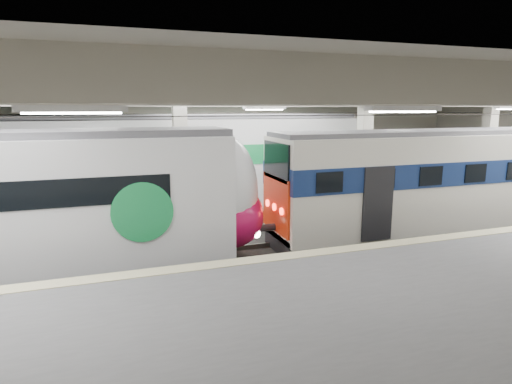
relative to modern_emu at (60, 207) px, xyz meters
name	(u,v)px	position (x,y,z in m)	size (l,w,h in m)	color
station_hall	(307,166)	(7.00, -1.74, 1.10)	(36.00, 24.00, 5.75)	black
modern_emu	(60,207)	(0.00, 0.00, 0.00)	(13.42, 2.77, 4.35)	silver
older_rer	(425,182)	(12.82, 0.00, 0.03)	(12.39, 2.74, 4.14)	beige
far_train	(192,166)	(4.85, 5.50, 0.27)	(14.74, 3.23, 4.66)	silver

